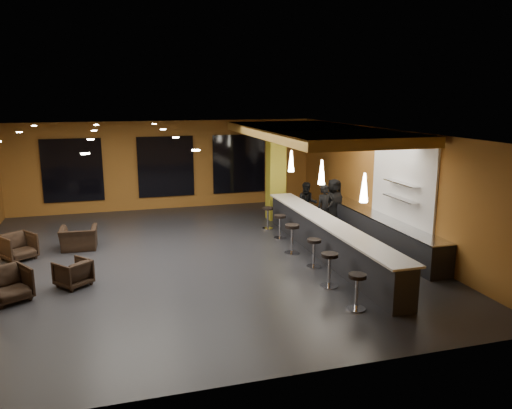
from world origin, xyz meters
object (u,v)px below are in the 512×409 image
object	(u,v)px
prep_counter	(381,232)
staff_c	(334,203)
staff_b	(307,204)
bar_stool_2	(314,249)
pendant_0	(364,188)
armchair_b	(73,273)
staff_a	(325,209)
bar_stool_0	(357,287)
bar_stool_1	(329,265)
bar_stool_4	(280,224)
pendant_2	(291,161)
bar_stool_3	(292,235)
column	(276,172)
armchair_c	(18,247)
bar_stool_5	(268,215)
armchair_d	(79,238)
bar_counter	(327,240)
armchair_a	(9,285)
pendant_1	(322,172)

from	to	relation	value
prep_counter	staff_c	world-z (taller)	staff_c
staff_b	bar_stool_2	world-z (taller)	staff_b
pendant_0	armchair_b	xyz separation A→B (m)	(-6.75, 1.65, -2.02)
staff_a	prep_counter	bearing A→B (deg)	-60.97
pendant_0	prep_counter	bearing A→B (deg)	51.34
bar_stool_0	bar_stool_1	world-z (taller)	bar_stool_1
bar_stool_2	bar_stool_4	distance (m)	2.81
pendant_2	armchair_b	bearing A→B (deg)	-153.58
staff_a	armchair_b	distance (m)	8.12
bar_stool_3	column	bearing A→B (deg)	78.21
pendant_0	bar_stool_0	distance (m)	2.50
staff_c	armchair_c	size ratio (longest dim) A/B	2.05
pendant_0	bar_stool_4	bearing A→B (deg)	99.44
prep_counter	staff_b	bearing A→B (deg)	111.61
bar_stool_1	bar_stool_5	size ratio (longest dim) A/B	1.10
staff_c	armchair_d	xyz separation A→B (m)	(-8.38, -0.32, -0.50)
bar_counter	staff_b	xyz separation A→B (m)	(0.81, 3.51, 0.25)
prep_counter	bar_stool_5	distance (m)	3.90
prep_counter	pendant_2	bearing A→B (deg)	128.66
column	bar_stool_1	bearing A→B (deg)	-97.48
pendant_0	bar_stool_4	world-z (taller)	pendant_0
pendant_2	bar_stool_1	bearing A→B (deg)	-99.78
column	armchair_b	world-z (taller)	column
pendant_2	staff_a	xyz separation A→B (m)	(0.92, -0.76, -1.53)
bar_stool_1	armchair_b	bearing A→B (deg)	163.36
bar_stool_4	bar_stool_2	bearing A→B (deg)	-90.13
bar_stool_0	bar_stool_2	distance (m)	2.77
pendant_2	bar_stool_2	size ratio (longest dim) A/B	0.91
pendant_0	staff_b	distance (m)	5.79
bar_counter	bar_stool_0	bearing A→B (deg)	-103.95
column	bar_stool_5	distance (m)	1.94
staff_c	bar_stool_2	bearing A→B (deg)	-132.74
armchair_a	bar_stool_4	bearing A→B (deg)	-9.16
pendant_1	armchair_a	distance (m)	8.42
armchair_d	bar_stool_5	bearing A→B (deg)	-171.88
armchair_c	bar_stool_0	distance (m)	9.36
bar_stool_0	bar_stool_4	xyz separation A→B (m)	(0.18, 5.57, -0.02)
bar_stool_1	bar_stool_5	bearing A→B (deg)	88.16
bar_counter	armchair_b	xyz separation A→B (m)	(-6.75, -0.35, -0.17)
column	armchair_a	bearing A→B (deg)	-145.70
bar_stool_0	staff_c	bearing A→B (deg)	69.20
pendant_0	pendant_1	size ratio (longest dim) A/B	1.00
staff_c	armchair_b	size ratio (longest dim) A/B	2.33
pendant_2	bar_stool_4	size ratio (longest dim) A/B	0.91
staff_c	armchair_a	world-z (taller)	staff_c
bar_stool_0	bar_stool_4	world-z (taller)	bar_stool_0
bar_counter	bar_stool_0	size ratio (longest dim) A/B	10.00
staff_b	armchair_b	bearing A→B (deg)	-133.99
column	bar_stool_3	world-z (taller)	column
pendant_1	staff_a	bearing A→B (deg)	62.11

